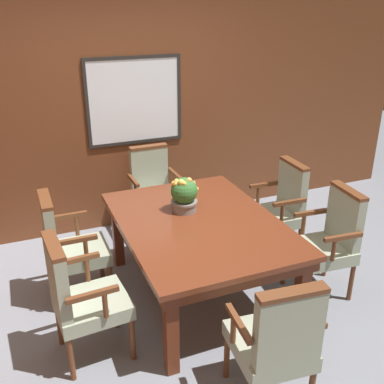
{
  "coord_description": "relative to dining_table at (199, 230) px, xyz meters",
  "views": [
    {
      "loc": [
        -1.16,
        -2.84,
        2.42
      ],
      "look_at": [
        0.16,
        0.36,
        0.93
      ],
      "focal_mm": 42.0,
      "sensor_mm": 36.0,
      "label": 1
    }
  ],
  "objects": [
    {
      "name": "wall_back",
      "position": [
        -0.16,
        1.63,
        0.59
      ],
      "size": [
        7.2,
        0.08,
        2.45
      ],
      "color": "brown",
      "rests_on": "ground_plane"
    },
    {
      "name": "potted_plant",
      "position": [
        -0.04,
        0.23,
        0.24
      ],
      "size": [
        0.25,
        0.23,
        0.31
      ],
      "color": "gray",
      "rests_on": "dining_table"
    },
    {
      "name": "ground_plane",
      "position": [
        -0.16,
        -0.21,
        -0.64
      ],
      "size": [
        14.0,
        14.0,
        0.0
      ],
      "primitive_type": "plane",
      "color": "gray"
    },
    {
      "name": "chair_left_far",
      "position": [
        -1.03,
        0.4,
        -0.12
      ],
      "size": [
        0.5,
        0.5,
        0.97
      ],
      "rotation": [
        0.0,
        0.0,
        1.57
      ],
      "color": "brown",
      "rests_on": "ground_plane"
    },
    {
      "name": "chair_left_near",
      "position": [
        -1.06,
        -0.37,
        -0.12
      ],
      "size": [
        0.53,
        0.53,
        0.97
      ],
      "rotation": [
        0.0,
        0.0,
        1.64
      ],
      "color": "brown",
      "rests_on": "ground_plane"
    },
    {
      "name": "chair_head_near",
      "position": [
        -0.03,
        -1.26,
        -0.12
      ],
      "size": [
        0.54,
        0.54,
        0.97
      ],
      "rotation": [
        0.0,
        0.0,
        3.04
      ],
      "color": "brown",
      "rests_on": "ground_plane"
    },
    {
      "name": "chair_right_far",
      "position": [
        1.03,
        0.36,
        -0.12
      ],
      "size": [
        0.52,
        0.51,
        0.97
      ],
      "rotation": [
        0.0,
        0.0,
        -1.6
      ],
      "color": "brown",
      "rests_on": "ground_plane"
    },
    {
      "name": "chair_head_far",
      "position": [
        0.01,
        1.27,
        -0.12
      ],
      "size": [
        0.51,
        0.51,
        0.97
      ],
      "rotation": [
        0.0,
        0.0,
        0.02
      ],
      "color": "brown",
      "rests_on": "ground_plane"
    },
    {
      "name": "dining_table",
      "position": [
        0.0,
        0.0,
        0.0
      ],
      "size": [
        1.27,
        1.73,
        0.73
      ],
      "color": "maroon",
      "rests_on": "ground_plane"
    },
    {
      "name": "chair_right_near",
      "position": [
        1.06,
        -0.37,
        -0.12
      ],
      "size": [
        0.54,
        0.53,
        0.97
      ],
      "rotation": [
        0.0,
        0.0,
        -1.66
      ],
      "color": "brown",
      "rests_on": "ground_plane"
    }
  ]
}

